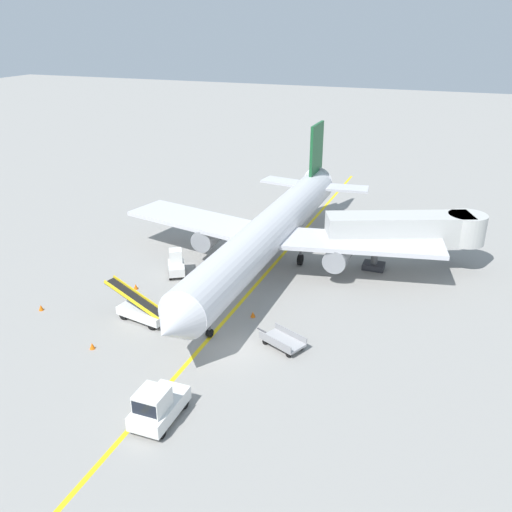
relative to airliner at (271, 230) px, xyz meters
name	(u,v)px	position (x,y,z in m)	size (l,w,h in m)	color
ground_plane	(228,347)	(1.61, -12.81, -3.42)	(300.00, 300.00, 0.00)	gray
taxi_line_yellow	(235,308)	(-0.01, -7.81, -3.41)	(0.30, 80.00, 0.01)	yellow
airliner	(271,230)	(0.00, 0.00, 0.00)	(28.61, 35.23, 10.10)	silver
jet_bridge	(414,230)	(11.25, 4.10, 0.12)	(12.91, 7.27, 4.85)	beige
pushback_tug	(157,406)	(0.97, -20.67, -2.42)	(1.91, 3.61, 2.20)	silver
baggage_tug_near_wing	(176,264)	(-6.92, -4.10, -2.49)	(2.34, 2.73, 2.10)	silver
belt_loader_forward_hold	(142,310)	(-5.54, -11.74, -2.64)	(5.15, 2.19, 2.59)	silver
baggage_cart_loaded	(283,341)	(4.89, -11.51, -2.95)	(3.75, 2.59, 0.94)	#A5A5A8
ground_crew_marshaller	(206,290)	(-2.56, -7.48, -2.51)	(0.36, 0.24, 1.70)	#26262D
safety_cone_nose_left	(41,308)	(-13.26, -13.17, -3.20)	(0.36, 0.36, 0.44)	orange
safety_cone_nose_right	(186,299)	(-3.90, -8.13, -3.20)	(0.36, 0.36, 0.44)	orange
safety_cone_wingtip_left	(92,346)	(-6.58, -16.12, -3.20)	(0.36, 0.36, 0.44)	orange
safety_cone_wingtip_right	(136,287)	(-8.63, -7.72, -3.20)	(0.36, 0.36, 0.44)	orange
safety_cone_tail_area	(253,314)	(1.66, -8.54, -3.20)	(0.36, 0.36, 0.44)	orange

